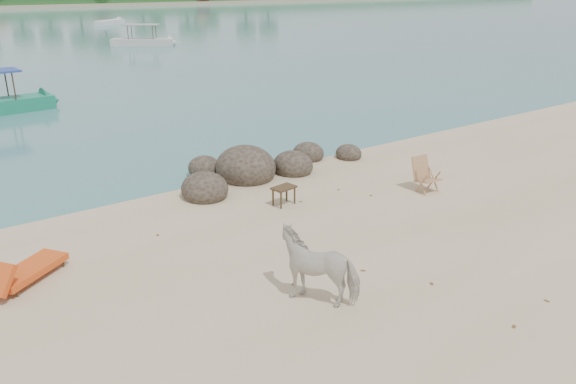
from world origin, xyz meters
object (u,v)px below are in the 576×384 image
side_table (284,197)px  lounge_chair (29,267)px  boulders (254,169)px  deck_chair (428,176)px  cow (320,266)px

side_table → lounge_chair: 6.13m
boulders → deck_chair: (3.07, -3.88, 0.23)m
cow → deck_chair: size_ratio=1.64×
side_table → lounge_chair: lounge_chair is taller
cow → side_table: cow is taller
cow → side_table: (2.06, 3.98, -0.40)m
boulders → deck_chair: boulders is taller
side_table → deck_chair: bearing=-31.0°
side_table → lounge_chair: bearing=173.3°
cow → lounge_chair: size_ratio=0.82×
lounge_chair → deck_chair: bearing=-42.0°
cow → deck_chair: bearing=167.5°
boulders → lounge_chair: 7.26m
boulders → side_table: boulders is taller
deck_chair → side_table: bearing=163.0°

